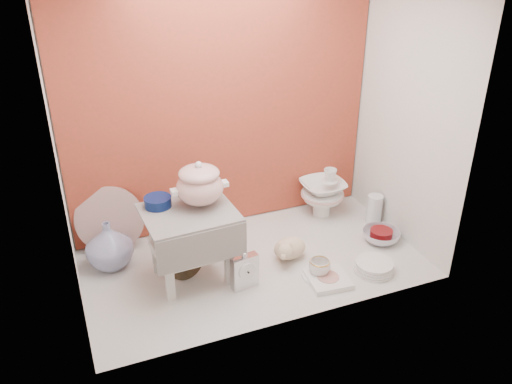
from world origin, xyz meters
The scene contains 17 objects.
ground centered at (0.00, 0.00, 0.00)m, with size 1.80×1.80×0.00m, color silver.
niche_shell centered at (0.00, 0.18, 0.93)m, with size 1.86×1.03×1.53m.
step_stool centered at (-0.34, 0.00, 0.20)m, with size 0.45×0.38×0.39m, color silver, non-canonical shape.
soup_tureen centered at (-0.27, 0.05, 0.51)m, with size 0.28×0.28×0.24m, color white, non-canonical shape.
cobalt_bowl centered at (-0.47, 0.11, 0.42)m, with size 0.14×0.14×0.05m, color #0A194B.
floral_platter centered at (-0.69, 0.43, 0.19)m, with size 0.38×0.11×0.37m, color silver, non-canonical shape.
blue_white_vase centered at (-0.72, 0.26, 0.13)m, with size 0.25×0.25×0.26m, color white.
lacquer_tray centered at (-0.38, 0.02, 0.12)m, with size 0.25×0.07×0.24m, color black, non-canonical shape.
mantel_clock centered at (-0.12, -0.18, 0.10)m, with size 0.14×0.05×0.20m, color silver.
plush_pig centered at (0.20, -0.04, 0.07)m, with size 0.23×0.16×0.14m, color beige.
teacup_saucer centered at (0.27, -0.24, 0.01)m, with size 0.18×0.18×0.01m, color white.
gold_rim_teacup centered at (0.27, -0.24, 0.06)m, with size 0.11×0.11×0.09m, color white.
lattice_dish centered at (0.29, -0.30, 0.01)m, with size 0.20×0.20×0.03m, color white.
dinner_plate_stack centered at (0.56, -0.31, 0.03)m, with size 0.21×0.21×0.06m, color white.
crystal_bowl centered at (0.76, -0.07, 0.03)m, with size 0.22×0.22×0.07m, color silver.
clear_glass_vase centered at (0.84, 0.13, 0.09)m, with size 0.09×0.09×0.18m, color silver.
porcelain_tower centered at (0.59, 0.34, 0.16)m, with size 0.27×0.27×0.31m, color white, non-canonical shape.
Camera 1 is at (-0.88, -2.24, 1.68)m, focal length 37.46 mm.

